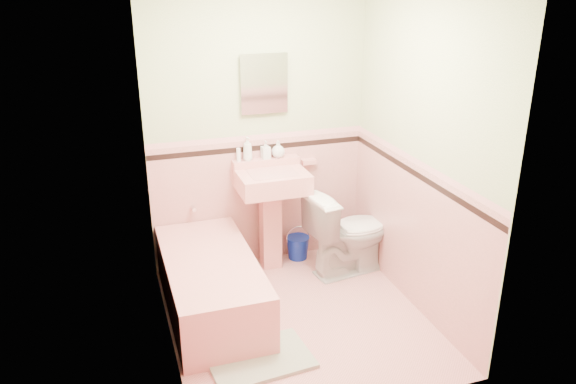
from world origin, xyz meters
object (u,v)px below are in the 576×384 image
object	(u,v)px
soap_bottle_right	(278,149)
shoe	(254,346)
bathtub	(211,286)
bucket	(298,247)
toilet	(349,232)
soap_bottle_mid	(266,150)
sink	(272,221)
medicine_cabinet	(264,84)
soap_bottle_left	(248,149)

from	to	relation	value
soap_bottle_right	shoe	size ratio (longest dim) A/B	1.07
bathtub	bucket	distance (m)	1.18
toilet	shoe	distance (m)	1.51
soap_bottle_mid	shoe	world-z (taller)	soap_bottle_mid
sink	soap_bottle_mid	xyz separation A→B (m)	(-0.00, 0.18, 0.63)
medicine_cabinet	soap_bottle_right	size ratio (longest dim) A/B	3.07
bathtub	soap_bottle_right	size ratio (longest dim) A/B	9.73
soap_bottle_right	bucket	bearing A→B (deg)	-18.07
bathtub	soap_bottle_mid	world-z (taller)	soap_bottle_mid
shoe	toilet	bearing A→B (deg)	59.60
shoe	bathtub	bearing A→B (deg)	126.31
soap_bottle_mid	soap_bottle_right	xyz separation A→B (m)	(0.12, 0.00, -0.00)
medicine_cabinet	soap_bottle_right	distance (m)	0.61
sink	soap_bottle_mid	size ratio (longest dim) A/B	5.88
bucket	soap_bottle_right	bearing A→B (deg)	161.93
toilet	bucket	distance (m)	0.60
bucket	medicine_cabinet	bearing A→B (deg)	163.36
bathtub	toilet	world-z (taller)	toilet
medicine_cabinet	bucket	distance (m)	1.62
sink	soap_bottle_right	world-z (taller)	soap_bottle_right
bathtub	toilet	distance (m)	1.37
medicine_cabinet	shoe	world-z (taller)	medicine_cabinet
sink	shoe	world-z (taller)	sink
medicine_cabinet	soap_bottle_left	xyz separation A→B (m)	(-0.17, -0.03, -0.56)
sink	bucket	size ratio (longest dim) A/B	4.34
toilet	bucket	xyz separation A→B (m)	(-0.36, 0.39, -0.29)
bucket	shoe	world-z (taller)	bucket
soap_bottle_right	toilet	world-z (taller)	soap_bottle_right
bucket	toilet	bearing A→B (deg)	-47.30
bathtub	sink	xyz separation A→B (m)	(0.68, 0.53, 0.26)
soap_bottle_right	bathtub	bearing A→B (deg)	-138.29
sink	medicine_cabinet	distance (m)	1.24
bathtub	soap_bottle_right	distance (m)	1.38
soap_bottle_mid	toilet	xyz separation A→B (m)	(0.65, -0.44, -0.71)
medicine_cabinet	soap_bottle_right	bearing A→B (deg)	-14.44
bathtub	soap_bottle_right	bearing A→B (deg)	41.71
soap_bottle_left	shoe	xyz separation A→B (m)	(-0.33, -1.36, -1.08)
bathtub	sink	distance (m)	0.90
medicine_cabinet	soap_bottle_left	size ratio (longest dim) A/B	2.21
sink	soap_bottle_left	bearing A→B (deg)	133.04
toilet	shoe	xyz separation A→B (m)	(-1.15, -0.92, -0.34)
soap_bottle_left	bucket	bearing A→B (deg)	-7.09
soap_bottle_left	bucket	distance (m)	1.12
soap_bottle_left	soap_bottle_right	bearing A→B (deg)	0.00
toilet	soap_bottle_left	bearing A→B (deg)	53.00
sink	medicine_cabinet	bearing A→B (deg)	90.00
sink	soap_bottle_left	distance (m)	0.70
soap_bottle_left	soap_bottle_mid	xyz separation A→B (m)	(0.17, 0.00, -0.03)
soap_bottle_mid	soap_bottle_right	bearing A→B (deg)	0.00
bathtub	shoe	distance (m)	0.70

